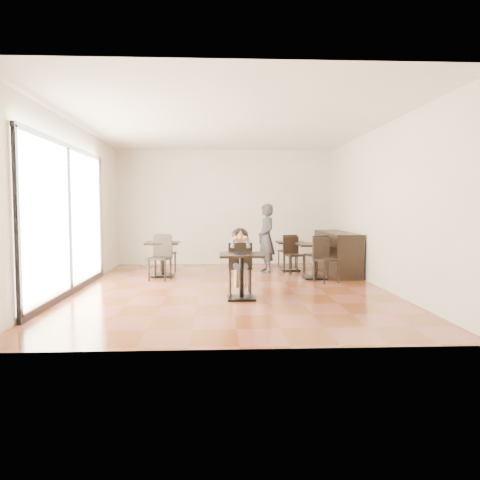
{
  "coord_description": "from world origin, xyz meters",
  "views": [
    {
      "loc": [
        -0.25,
        -9.16,
        1.6
      ],
      "look_at": [
        0.17,
        -0.63,
        1.0
      ],
      "focal_mm": 35.0,
      "sensor_mm": 36.0,
      "label": 1
    }
  ],
  "objects": [
    {
      "name": "pizza_slice",
      "position": [
        0.17,
        -0.77,
        1.05
      ],
      "size": [
        0.28,
        0.22,
        0.06
      ],
      "primitive_type": null,
      "color": "tan",
      "rests_on": "child"
    },
    {
      "name": "chair_left_b",
      "position": [
        -1.51,
        1.09,
        0.48
      ],
      "size": [
        0.52,
        0.52,
        0.96
      ],
      "primitive_type": null,
      "rotation": [
        0.0,
        0.0,
        -0.23
      ],
      "color": "black",
      "rests_on": "floor"
    },
    {
      "name": "storefront_window",
      "position": [
        -2.97,
        -0.5,
        1.4
      ],
      "size": [
        0.04,
        4.5,
        2.6
      ],
      "primitive_type": "cube",
      "color": "white",
      "rests_on": "floor"
    },
    {
      "name": "cafe_table_mid",
      "position": [
        1.93,
        1.15,
        0.39
      ],
      "size": [
        0.98,
        0.98,
        0.79
      ],
      "primitive_type": null,
      "rotation": [
        0.0,
        0.0,
        0.41
      ],
      "color": "black",
      "rests_on": "floor"
    },
    {
      "name": "plate",
      "position": [
        0.17,
        -1.23,
        0.81
      ],
      "size": [
        0.27,
        0.27,
        0.02
      ],
      "primitive_type": "cylinder",
      "color": "black",
      "rests_on": "child_table"
    },
    {
      "name": "chair_back_a",
      "position": [
        1.6,
        3.07,
        0.44
      ],
      "size": [
        0.49,
        0.49,
        0.88
      ],
      "primitive_type": null,
      "rotation": [
        0.0,
        0.0,
        3.42
      ],
      "color": "black",
      "rests_on": "floor"
    },
    {
      "name": "adult_patron",
      "position": [
        0.95,
        2.22,
        0.84
      ],
      "size": [
        0.56,
        0.7,
        1.68
      ],
      "primitive_type": "imported",
      "rotation": [
        0.0,
        0.0,
        -1.29
      ],
      "color": "#343338",
      "rests_on": "floor"
    },
    {
      "name": "wall_front",
      "position": [
        0.0,
        -4.0,
        1.6
      ],
      "size": [
        6.0,
        0.01,
        3.2
      ],
      "primitive_type": "cube",
      "color": "silver",
      "rests_on": "floor"
    },
    {
      "name": "cafe_table_back",
      "position": [
        1.6,
        2.52,
        0.37
      ],
      "size": [
        0.86,
        0.86,
        0.73
      ],
      "primitive_type": null,
      "rotation": [
        0.0,
        0.0,
        0.28
      ],
      "color": "black",
      "rests_on": "floor"
    },
    {
      "name": "service_counter",
      "position": [
        2.65,
        2.0,
        0.5
      ],
      "size": [
        0.6,
        2.4,
        1.0
      ],
      "primitive_type": "cube",
      "color": "black",
      "rests_on": "floor"
    },
    {
      "name": "chair_mid_b",
      "position": [
        2.06,
        0.6,
        0.47
      ],
      "size": [
        0.56,
        0.56,
        0.95
      ],
      "primitive_type": null,
      "rotation": [
        0.0,
        0.0,
        0.41
      ],
      "color": "black",
      "rests_on": "floor"
    },
    {
      "name": "chair_back_b",
      "position": [
        1.6,
        1.97,
        0.44
      ],
      "size": [
        0.49,
        0.49,
        0.88
      ],
      "primitive_type": null,
      "rotation": [
        0.0,
        0.0,
        0.28
      ],
      "color": "black",
      "rests_on": "floor"
    },
    {
      "name": "wall_left",
      "position": [
        -3.0,
        0.0,
        1.6
      ],
      "size": [
        0.01,
        8.0,
        3.2
      ],
      "primitive_type": "cube",
      "color": "silver",
      "rests_on": "floor"
    },
    {
      "name": "ceiling",
      "position": [
        0.0,
        0.0,
        3.2
      ],
      "size": [
        6.0,
        8.0,
        0.01
      ],
      "primitive_type": "cube",
      "color": "white",
      "rests_on": "floor"
    },
    {
      "name": "child_chair",
      "position": [
        0.17,
        -0.58,
        0.48
      ],
      "size": [
        0.43,
        0.43,
        0.96
      ],
      "primitive_type": null,
      "rotation": [
        0.0,
        0.0,
        3.14
      ],
      "color": "black",
      "rests_on": "floor"
    },
    {
      "name": "cafe_table_left",
      "position": [
        -1.51,
        1.64,
        0.4
      ],
      "size": [
        0.91,
        0.91,
        0.8
      ],
      "primitive_type": null,
      "rotation": [
        0.0,
        0.0,
        -0.23
      ],
      "color": "black",
      "rests_on": "floor"
    },
    {
      "name": "wall_right",
      "position": [
        3.0,
        0.0,
        1.6
      ],
      "size": [
        0.01,
        8.0,
        3.2
      ],
      "primitive_type": "cube",
      "color": "silver",
      "rests_on": "floor"
    },
    {
      "name": "chair_left_a",
      "position": [
        -1.51,
        2.19,
        0.48
      ],
      "size": [
        0.52,
        0.52,
        0.96
      ],
      "primitive_type": null,
      "rotation": [
        0.0,
        0.0,
        2.91
      ],
      "color": "black",
      "rests_on": "floor"
    },
    {
      "name": "chair_mid_a",
      "position": [
        2.06,
        1.7,
        0.47
      ],
      "size": [
        0.56,
        0.56,
        0.95
      ],
      "primitive_type": null,
      "rotation": [
        0.0,
        0.0,
        3.55
      ],
      "color": "black",
      "rests_on": "floor"
    },
    {
      "name": "wall_back",
      "position": [
        0.0,
        4.0,
        1.6
      ],
      "size": [
        6.0,
        0.01,
        3.2
      ],
      "primitive_type": "cube",
      "color": "silver",
      "rests_on": "floor"
    },
    {
      "name": "child_table",
      "position": [
        0.17,
        -1.13,
        0.4
      ],
      "size": [
        0.76,
        0.76,
        0.8
      ],
      "primitive_type": null,
      "color": "black",
      "rests_on": "floor"
    },
    {
      "name": "floor",
      "position": [
        0.0,
        0.0,
        0.0
      ],
      "size": [
        6.0,
        8.0,
        0.01
      ],
      "primitive_type": "cube",
      "color": "brown",
      "rests_on": "ground"
    },
    {
      "name": "child",
      "position": [
        0.17,
        -0.58,
        0.6
      ],
      "size": [
        0.43,
        0.6,
        1.21
      ],
      "primitive_type": null,
      "color": "slate",
      "rests_on": "child_chair"
    }
  ]
}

